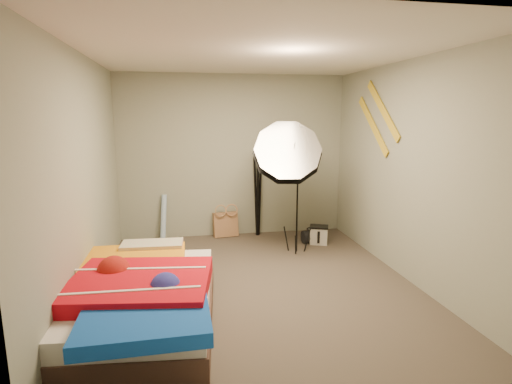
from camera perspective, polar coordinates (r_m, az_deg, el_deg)
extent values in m
plane|color=#4C413A|center=(4.63, 0.13, -13.07)|extent=(4.00, 4.00, 0.00)
plane|color=silver|center=(4.28, 0.15, 19.20)|extent=(4.00, 4.00, 0.00)
plane|color=gray|center=(6.24, -3.24, 5.07)|extent=(3.50, 0.00, 3.50)
plane|color=gray|center=(2.38, 9.03, -4.63)|extent=(3.50, 0.00, 3.50)
plane|color=gray|center=(4.32, -23.34, 1.59)|extent=(0.00, 4.00, 4.00)
plane|color=gray|center=(4.91, 20.68, 2.80)|extent=(0.00, 4.00, 4.00)
cube|color=#AA7B56|center=(6.32, -4.37, -4.64)|extent=(0.40, 0.21, 0.40)
cylinder|color=#5A99E4|center=(6.26, -13.08, -3.57)|extent=(0.15, 0.21, 0.70)
cube|color=silver|center=(6.03, 8.96, -6.16)|extent=(0.30, 0.26, 0.25)
cylinder|color=black|center=(6.08, 8.11, -6.30)|extent=(0.33, 0.22, 0.19)
cube|color=gold|center=(5.38, 17.67, 11.12)|extent=(0.02, 0.91, 0.78)
cube|color=gold|center=(5.60, 16.35, 9.11)|extent=(0.02, 0.91, 0.78)
cube|color=#4B3129|center=(3.90, -16.22, -16.43)|extent=(1.45, 1.95, 0.24)
cube|color=silver|center=(3.81, -16.38, -13.73)|extent=(1.41, 1.91, 0.17)
cube|color=orange|center=(4.17, -17.27, -9.83)|extent=(1.03, 0.90, 0.13)
cube|color=red|center=(3.63, -16.19, -12.66)|extent=(1.28, 1.13, 0.15)
cube|color=blue|center=(3.13, -15.53, -17.18)|extent=(0.93, 0.75, 0.11)
cube|color=#CC8C91|center=(4.47, -14.58, -7.77)|extent=(0.66, 0.33, 0.13)
cylinder|color=black|center=(5.50, 5.91, -1.20)|extent=(0.03, 0.03, 1.47)
cube|color=black|center=(5.40, 6.06, 5.97)|extent=(0.07, 0.07, 0.09)
cone|color=silver|center=(5.28, 4.46, 5.38)|extent=(1.19, 0.93, 1.08)
cylinder|color=black|center=(6.27, 0.26, -0.61)|extent=(0.06, 0.06, 1.26)
cube|color=black|center=(6.17, 0.27, 5.73)|extent=(0.10, 0.10, 0.13)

